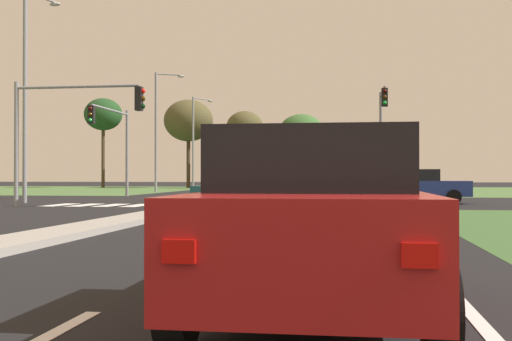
{
  "coord_description": "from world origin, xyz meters",
  "views": [
    {
      "loc": [
        5.77,
        -1.11,
        1.23
      ],
      "look_at": [
        0.16,
        37.83,
        1.57
      ],
      "focal_mm": 45.28,
      "sensor_mm": 36.0,
      "label": 1
    }
  ],
  "objects_px": {
    "car_navy_fourth": "(266,181)",
    "treeline_second": "(188,121)",
    "treeline_third": "(245,127)",
    "street_lamp_second": "(28,85)",
    "car_grey_fifth": "(341,196)",
    "street_lamp_fourth": "(195,137)",
    "traffic_signal_near_left": "(66,118)",
    "treeline_fourth": "(301,134)",
    "traffic_signal_far_left": "(114,133)",
    "traffic_signal_far_right": "(382,124)",
    "treeline_near": "(103,115)",
    "street_lamp_third": "(158,125)",
    "car_blue_near": "(417,186)",
    "pedestrian_at_median": "(252,177)",
    "car_red_third": "(315,221)",
    "car_teal_second": "(235,191)"
  },
  "relations": [
    {
      "from": "traffic_signal_near_left",
      "to": "treeline_fourth",
      "type": "xyz_separation_m",
      "value": [
        6.5,
        40.46,
        1.9
      ]
    },
    {
      "from": "car_blue_near",
      "to": "traffic_signal_far_left",
      "type": "relative_size",
      "value": 0.77
    },
    {
      "from": "car_red_third",
      "to": "traffic_signal_near_left",
      "type": "xyz_separation_m",
      "value": [
        -10.94,
        18.7,
        2.73
      ]
    },
    {
      "from": "pedestrian_at_median",
      "to": "treeline_second",
      "type": "xyz_separation_m",
      "value": [
        -10.73,
        26.1,
        5.86
      ]
    },
    {
      "from": "car_red_third",
      "to": "traffic_signal_far_right",
      "type": "height_order",
      "value": "traffic_signal_far_right"
    },
    {
      "from": "street_lamp_second",
      "to": "treeline_third",
      "type": "relative_size",
      "value": 1.24
    },
    {
      "from": "car_grey_fifth",
      "to": "street_lamp_fourth",
      "type": "relative_size",
      "value": 0.48
    },
    {
      "from": "car_blue_near",
      "to": "car_navy_fourth",
      "type": "xyz_separation_m",
      "value": [
        -11.01,
        32.23,
        -0.03
      ]
    },
    {
      "from": "car_red_third",
      "to": "treeline_third",
      "type": "distance_m",
      "value": 60.16
    },
    {
      "from": "traffic_signal_far_right",
      "to": "treeline_second",
      "type": "height_order",
      "value": "treeline_second"
    },
    {
      "from": "car_teal_second",
      "to": "traffic_signal_far_right",
      "type": "distance_m",
      "value": 17.11
    },
    {
      "from": "pedestrian_at_median",
      "to": "treeline_fourth",
      "type": "bearing_deg",
      "value": 9.9
    },
    {
      "from": "street_lamp_second",
      "to": "treeline_second",
      "type": "distance_m",
      "value": 38.52
    },
    {
      "from": "car_blue_near",
      "to": "treeline_third",
      "type": "xyz_separation_m",
      "value": [
        -13.57,
        34.92,
        5.42
      ]
    },
    {
      "from": "street_lamp_third",
      "to": "treeline_near",
      "type": "relative_size",
      "value": 0.97
    },
    {
      "from": "car_blue_near",
      "to": "street_lamp_second",
      "type": "relative_size",
      "value": 0.46
    },
    {
      "from": "car_navy_fourth",
      "to": "street_lamp_fourth",
      "type": "height_order",
      "value": "street_lamp_fourth"
    },
    {
      "from": "car_teal_second",
      "to": "car_navy_fourth",
      "type": "distance_m",
      "value": 42.02
    },
    {
      "from": "car_red_third",
      "to": "street_lamp_fourth",
      "type": "bearing_deg",
      "value": 104.72
    },
    {
      "from": "traffic_signal_near_left",
      "to": "street_lamp_second",
      "type": "height_order",
      "value": "street_lamp_second"
    },
    {
      "from": "traffic_signal_far_right",
      "to": "treeline_fourth",
      "type": "distance_m",
      "value": 29.5
    },
    {
      "from": "street_lamp_second",
      "to": "treeline_near",
      "type": "height_order",
      "value": "street_lamp_second"
    },
    {
      "from": "car_teal_second",
      "to": "street_lamp_second",
      "type": "distance_m",
      "value": 14.07
    },
    {
      "from": "traffic_signal_far_right",
      "to": "treeline_near",
      "type": "relative_size",
      "value": 0.64
    },
    {
      "from": "treeline_near",
      "to": "car_teal_second",
      "type": "bearing_deg",
      "value": -63.73
    },
    {
      "from": "car_blue_near",
      "to": "car_navy_fourth",
      "type": "distance_m",
      "value": 34.06
    },
    {
      "from": "traffic_signal_near_left",
      "to": "treeline_fourth",
      "type": "distance_m",
      "value": 41.02
    },
    {
      "from": "car_navy_fourth",
      "to": "treeline_third",
      "type": "xyz_separation_m",
      "value": [
        -2.56,
        2.68,
        5.45
      ]
    },
    {
      "from": "street_lamp_second",
      "to": "treeline_fourth",
      "type": "xyz_separation_m",
      "value": [
        9.87,
        37.17,
        0.05
      ]
    },
    {
      "from": "car_blue_near",
      "to": "street_lamp_fourth",
      "type": "distance_m",
      "value": 35.08
    },
    {
      "from": "treeline_third",
      "to": "street_lamp_fourth",
      "type": "bearing_deg",
      "value": -129.68
    },
    {
      "from": "traffic_signal_far_left",
      "to": "pedestrian_at_median",
      "type": "xyz_separation_m",
      "value": [
        7.35,
        4.65,
        -2.49
      ]
    },
    {
      "from": "car_blue_near",
      "to": "street_lamp_third",
      "type": "xyz_separation_m",
      "value": [
        -17.56,
        18.0,
        4.34
      ]
    },
    {
      "from": "car_blue_near",
      "to": "pedestrian_at_median",
      "type": "xyz_separation_m",
      "value": [
        -9.08,
        10.18,
        0.41
      ]
    },
    {
      "from": "car_blue_near",
      "to": "traffic_signal_near_left",
      "type": "height_order",
      "value": "traffic_signal_near_left"
    },
    {
      "from": "car_teal_second",
      "to": "treeline_second",
      "type": "distance_m",
      "value": 48.11
    },
    {
      "from": "car_grey_fifth",
      "to": "pedestrian_at_median",
      "type": "xyz_separation_m",
      "value": [
        -5.85,
        25.32,
        0.41
      ]
    },
    {
      "from": "street_lamp_third",
      "to": "traffic_signal_far_left",
      "type": "bearing_deg",
      "value": -84.86
    },
    {
      "from": "treeline_second",
      "to": "street_lamp_fourth",
      "type": "bearing_deg",
      "value": -70.42
    },
    {
      "from": "car_navy_fourth",
      "to": "treeline_second",
      "type": "xyz_separation_m",
      "value": [
        -8.81,
        4.06,
        6.3
      ]
    },
    {
      "from": "traffic_signal_far_right",
      "to": "street_lamp_third",
      "type": "relative_size",
      "value": 0.66
    },
    {
      "from": "traffic_signal_far_right",
      "to": "treeline_third",
      "type": "bearing_deg",
      "value": 113.32
    },
    {
      "from": "car_navy_fourth",
      "to": "car_grey_fifth",
      "type": "relative_size",
      "value": 1.0
    },
    {
      "from": "pedestrian_at_median",
      "to": "treeline_third",
      "type": "height_order",
      "value": "treeline_third"
    },
    {
      "from": "traffic_signal_near_left",
      "to": "treeline_second",
      "type": "distance_m",
      "value": 42.22
    },
    {
      "from": "traffic_signal_far_left",
      "to": "street_lamp_second",
      "type": "relative_size",
      "value": 0.6
    },
    {
      "from": "traffic_signal_far_left",
      "to": "treeline_third",
      "type": "relative_size",
      "value": 0.74
    },
    {
      "from": "street_lamp_second",
      "to": "treeline_second",
      "type": "height_order",
      "value": "street_lamp_second"
    },
    {
      "from": "street_lamp_third",
      "to": "street_lamp_fourth",
      "type": "height_order",
      "value": "street_lamp_third"
    },
    {
      "from": "treeline_fourth",
      "to": "treeline_second",
      "type": "bearing_deg",
      "value": 174.01
    }
  ]
}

